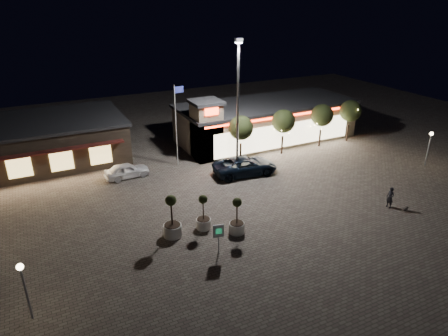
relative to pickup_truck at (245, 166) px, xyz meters
name	(u,v)px	position (x,y,z in m)	size (l,w,h in m)	color
ground	(263,221)	(-2.92, -8.07, -0.84)	(90.00, 90.00, 0.00)	#665D52
retail_building	(263,121)	(6.59, 7.74, 1.37)	(20.40, 8.40, 6.10)	tan
restaurant_building	(39,141)	(-16.92, 11.90, 1.32)	(16.40, 11.00, 4.30)	#382D23
floodlight_pole	(238,103)	(-0.92, -0.07, 6.18)	(0.60, 0.40, 12.38)	gray
flagpole	(177,119)	(-4.82, 4.93, 3.90)	(0.95, 0.10, 8.00)	white
lamp_post_east	(430,142)	(17.08, -6.07, 1.61)	(0.36, 0.36, 3.48)	gray
lamp_post_south	(23,281)	(-18.92, -11.07, 1.61)	(0.36, 0.36, 3.48)	gray
string_tree_a	(241,128)	(1.08, 2.93, 2.72)	(2.42, 2.42, 4.79)	#332319
string_tree_b	(283,121)	(6.08, 2.93, 2.72)	(2.42, 2.42, 4.79)	#332319
string_tree_c	(322,115)	(11.08, 2.93, 2.72)	(2.42, 2.42, 4.79)	#332319
string_tree_d	(350,111)	(15.08, 2.93, 2.72)	(2.42, 2.42, 4.79)	#332319
pickup_truck	(245,166)	(0.00, 0.00, 0.00)	(2.79, 6.06, 1.68)	black
white_sedan	(127,170)	(-10.16, 4.20, -0.15)	(1.64, 4.06, 1.38)	white
pedestrian	(390,198)	(7.20, -10.67, 0.02)	(0.63, 0.41, 1.73)	black
dog	(406,208)	(7.85, -11.76, -0.56)	(0.52, 0.19, 0.28)	#59514C
planter_left	(172,224)	(-9.66, -6.94, 0.15)	(1.30, 1.30, 3.20)	silver
planter_mid	(237,222)	(-5.42, -8.55, 0.01)	(1.12, 1.12, 2.76)	silver
planter_right	(203,218)	(-7.30, -6.96, -0.02)	(1.09, 1.09, 2.67)	silver
valet_sign	(218,233)	(-7.65, -10.21, 0.67)	(0.71, 0.22, 2.16)	gray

